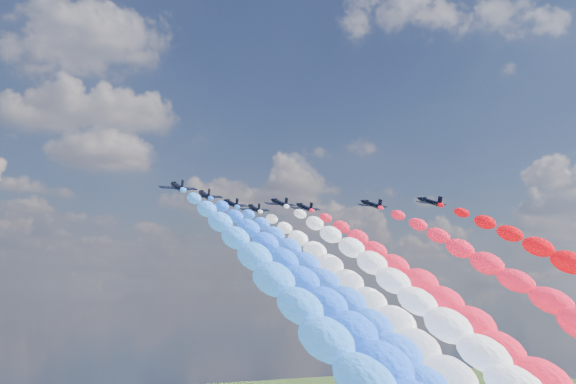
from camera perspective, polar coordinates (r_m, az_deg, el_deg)
name	(u,v)px	position (r m, az deg, el deg)	size (l,w,h in m)	color
jet_0	(178,187)	(150.42, -8.92, 0.44)	(7.85, 10.53, 2.32)	black
trail_0	(286,311)	(97.04, -0.17, -9.63)	(7.11, 108.94, 53.05)	#2F7EF7
jet_1	(205,195)	(163.25, -6.75, -0.23)	(7.85, 10.53, 2.32)	black
trail_1	(313,308)	(110.75, 2.02, -9.38)	(7.11, 108.94, 53.05)	#1F5DFF
jet_2	(231,204)	(179.82, -4.61, -0.93)	(7.85, 10.53, 2.32)	black
trail_2	(336,305)	(128.21, 3.89, -9.12)	(7.11, 108.94, 53.05)	#2867FF
jet_3	(280,203)	(177.99, -0.69, -0.89)	(7.85, 10.53, 2.32)	black
trail_3	(406,305)	(128.36, 9.49, -9.04)	(7.11, 108.94, 53.05)	white
jet_4	(254,208)	(190.79, -2.75, -1.33)	(7.85, 10.53, 2.32)	black
trail_4	(359,304)	(140.01, 5.77, -8.97)	(7.11, 108.94, 53.05)	white
jet_5	(305,207)	(187.99, 1.35, -1.25)	(7.85, 10.53, 2.32)	black
trail_5	(431,304)	(139.41, 11.51, -8.87)	(7.11, 108.94, 53.05)	red
jet_6	(372,204)	(182.30, 6.77, -1.00)	(7.85, 10.53, 2.32)	black
trail_6	(533,305)	(137.15, 19.18, -8.62)	(7.11, 108.94, 53.05)	#F81835
jet_7	(430,202)	(178.79, 11.41, -0.77)	(7.85, 10.53, 2.32)	black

